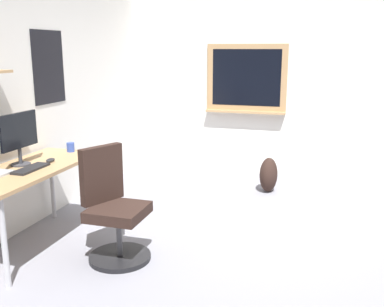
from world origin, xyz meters
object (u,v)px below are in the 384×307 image
Objects in this scene: office_chair at (113,212)px; backpack at (268,175)px; computer_mouse at (50,160)px; desk at (29,175)px; coffee_mug at (71,147)px; monitor_primary at (19,135)px; keyboard at (31,169)px.

office_chair is 2.42m from backpack.
backpack is at bearing -40.56° from computer_mouse.
desk is 15.70× the size of coffee_mug.
office_chair reaches higher than computer_mouse.
office_chair is 1.07m from monitor_primary.
desk is 0.63m from coffee_mug.
office_chair is at bearing -88.85° from desk.
computer_mouse is 0.24× the size of backpack.
coffee_mug reaches higher than desk.
computer_mouse reaches higher than backpack.
monitor_primary is 4.46× the size of computer_mouse.
keyboard is (-0.11, -0.18, -0.26)m from monitor_primary.
coffee_mug is (0.41, 0.05, 0.03)m from computer_mouse.
keyboard is 2.90m from backpack.
office_chair is 2.22× the size of backpack.
coffee_mug is at bearing 51.46° from office_chair.
computer_mouse is (0.21, -0.08, 0.09)m from desk.
backpack is at bearing -39.01° from desk.
office_chair reaches higher than backpack.
monitor_primary is 0.35m from computer_mouse.
desk is 3.37× the size of backpack.
backpack is at bearing -40.99° from monitor_primary.
keyboard is at bearing -121.68° from monitor_primary.
coffee_mug is at bearing 4.12° from keyboard.
monitor_primary reaches higher than backpack.
office_chair is 9.13× the size of computer_mouse.
monitor_primary is 0.64m from coffee_mug.
desk is 0.36m from monitor_primary.
office_chair is 2.57× the size of keyboard.
monitor_primary is 2.99m from backpack.
monitor_primary is 1.25× the size of keyboard.
monitor_primary reaches higher than coffee_mug.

